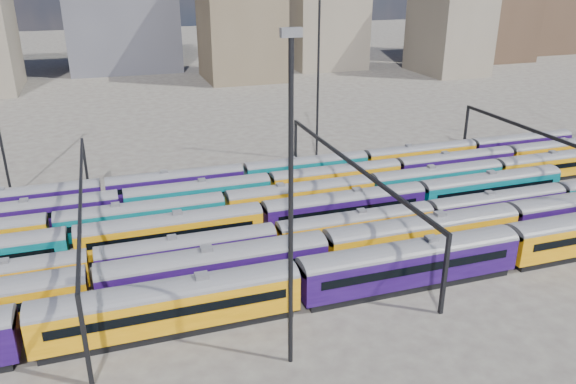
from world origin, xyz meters
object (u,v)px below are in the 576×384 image
object	(u,v)px
rake_0	(298,279)
mast_2	(291,199)
rake_2	(276,236)
rake_1	(215,265)

from	to	relation	value
rake_0	mast_2	distance (m)	13.39
rake_2	mast_2	size ratio (longest dim) A/B	4.37
rake_2	mast_2	bearing A→B (deg)	-103.53
rake_0	rake_2	distance (m)	10.07
rake_0	rake_2	bearing A→B (deg)	84.04
rake_2	rake_0	bearing A→B (deg)	-95.96
rake_1	rake_2	xyz separation A→B (m)	(7.58, 5.00, -0.48)
rake_2	mast_2	xyz separation A→B (m)	(-4.09, -17.00, 11.56)
rake_0	mast_2	bearing A→B (deg)	-113.52
mast_2	rake_2	bearing A→B (deg)	76.47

